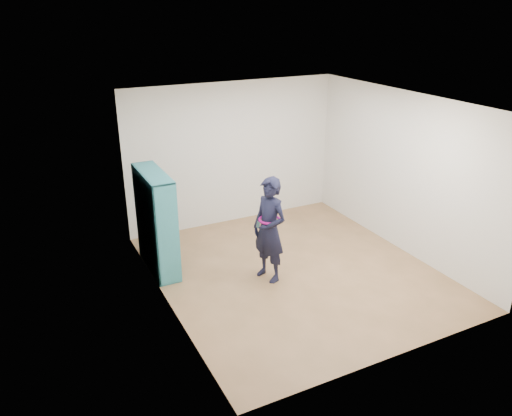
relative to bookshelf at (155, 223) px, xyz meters
name	(u,v)px	position (x,y,z in m)	size (l,w,h in m)	color
floor	(294,271)	(1.85, -1.07, -0.76)	(4.50, 4.50, 0.00)	brown
ceiling	(300,102)	(1.85, -1.07, 1.84)	(4.50, 4.50, 0.00)	white
wall_left	(163,217)	(-0.15, -1.07, 0.54)	(0.02, 4.50, 2.60)	silver
wall_right	(404,173)	(3.85, -1.07, 0.54)	(0.02, 4.50, 2.60)	silver
wall_back	(233,154)	(1.85, 1.18, 0.54)	(4.00, 0.02, 2.60)	silver
wall_front	(405,259)	(1.85, -3.32, 0.54)	(4.00, 0.02, 2.60)	silver
bookshelf	(155,223)	(0.00, 0.00, 0.00)	(0.34, 1.17, 1.56)	teal
person	(269,230)	(1.41, -1.05, 0.03)	(0.54, 0.67, 1.59)	black
smartphone	(258,225)	(1.24, -1.02, 0.14)	(0.04, 0.08, 0.12)	silver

